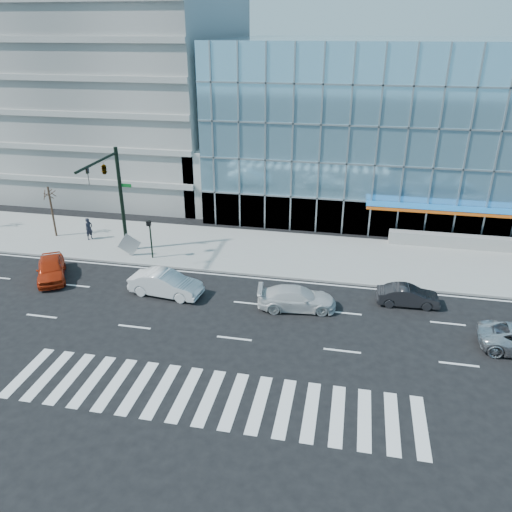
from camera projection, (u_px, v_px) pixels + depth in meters
The scene contains 14 objects.
ground at pixel (249, 303), 31.57m from camera, with size 160.00×160.00×0.00m, color black.
sidewalk at pixel (271, 252), 38.66m from camera, with size 120.00×8.00×0.15m, color gray.
theatre_building at pixel (443, 121), 49.08m from camera, with size 42.00×26.00×15.00m, color #80BAD5.
parking_garage at pixel (119, 87), 54.14m from camera, with size 24.00×24.00×20.00m, color gray.
ramp_block at pixel (227, 176), 47.43m from camera, with size 6.00×8.00×6.00m, color gray.
traffic_signal at pixel (110, 180), 35.04m from camera, with size 1.14×5.74×8.00m.
ped_signal_post at pixel (150, 233), 36.60m from camera, with size 0.30×0.33×3.00m.
street_tree_near at pixel (49, 194), 39.90m from camera, with size 1.10×1.10×4.23m.
white_suv at pixel (297, 298), 30.73m from camera, with size 1.96×4.83×1.40m, color silver.
white_sedan at pixel (166, 284), 32.29m from camera, with size 1.67×4.78×1.58m, color silver.
dark_sedan at pixel (408, 296), 31.15m from camera, with size 1.34×3.84×1.26m, color black.
red_sedan at pixel (51, 269), 34.40m from camera, with size 1.79×4.45×1.52m, color #B42A0D.
pedestrian at pixel (89, 229), 40.39m from camera, with size 0.66×0.43×1.80m, color black.
tilted_panel at pixel (129, 245), 37.43m from camera, with size 1.30×0.06×1.30m, color #9D9D9D.
Camera 1 is at (5.84, -26.80, 15.91)m, focal length 35.00 mm.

